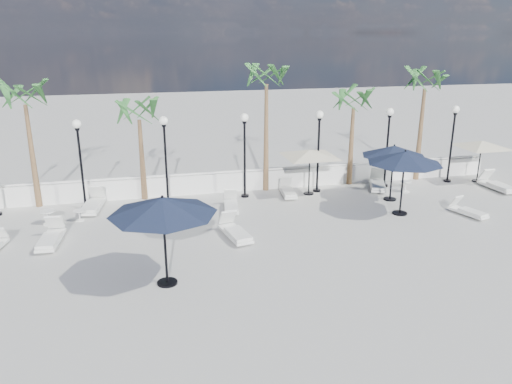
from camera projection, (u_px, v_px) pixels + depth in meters
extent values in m
plane|color=#A3A39E|center=(285.00, 255.00, 16.95)|extent=(100.00, 100.00, 0.00)
cube|color=silver|center=(240.00, 181.00, 23.76)|extent=(26.00, 0.30, 0.90)
cube|color=silver|center=(240.00, 171.00, 23.60)|extent=(26.00, 0.12, 0.08)
cylinder|color=black|center=(86.00, 207.00, 21.41)|extent=(0.36, 0.36, 0.10)
cylinder|color=black|center=(82.00, 169.00, 20.89)|extent=(0.10, 0.10, 3.50)
cylinder|color=black|center=(77.00, 129.00, 20.37)|extent=(0.18, 0.18, 0.10)
sphere|color=white|center=(77.00, 124.00, 20.31)|extent=(0.36, 0.36, 0.36)
cylinder|color=black|center=(168.00, 201.00, 22.18)|extent=(0.36, 0.36, 0.10)
cylinder|color=black|center=(166.00, 164.00, 21.66)|extent=(0.10, 0.10, 3.50)
cylinder|color=black|center=(164.00, 126.00, 21.14)|extent=(0.18, 0.18, 0.10)
sphere|color=white|center=(164.00, 121.00, 21.08)|extent=(0.36, 0.36, 0.36)
cylinder|color=black|center=(245.00, 196.00, 22.95)|extent=(0.36, 0.36, 0.10)
cylinder|color=black|center=(245.00, 160.00, 22.44)|extent=(0.10, 0.10, 3.50)
cylinder|color=black|center=(244.00, 122.00, 21.92)|extent=(0.18, 0.18, 0.10)
sphere|color=white|center=(244.00, 117.00, 21.85)|extent=(0.36, 0.36, 0.36)
cylinder|color=black|center=(317.00, 190.00, 23.73)|extent=(0.36, 0.36, 0.10)
cylinder|color=black|center=(318.00, 156.00, 23.21)|extent=(0.10, 0.10, 3.50)
cylinder|color=black|center=(320.00, 119.00, 22.69)|extent=(0.18, 0.18, 0.10)
sphere|color=white|center=(320.00, 115.00, 22.63)|extent=(0.36, 0.36, 0.36)
cylinder|color=black|center=(384.00, 185.00, 24.50)|extent=(0.36, 0.36, 0.10)
cylinder|color=black|center=(387.00, 152.00, 23.99)|extent=(0.10, 0.10, 3.50)
cylinder|color=black|center=(390.00, 116.00, 23.47)|extent=(0.18, 0.18, 0.10)
sphere|color=white|center=(390.00, 112.00, 23.40)|extent=(0.36, 0.36, 0.36)
cylinder|color=black|center=(447.00, 181.00, 25.28)|extent=(0.36, 0.36, 0.10)
cylinder|color=black|center=(451.00, 148.00, 24.76)|extent=(0.10, 0.10, 3.50)
cylinder|color=black|center=(455.00, 114.00, 24.24)|extent=(0.18, 0.18, 0.10)
sphere|color=white|center=(456.00, 109.00, 24.18)|extent=(0.36, 0.36, 0.36)
cone|color=brown|center=(33.00, 157.00, 21.05)|extent=(0.28, 0.28, 4.40)
cone|color=brown|center=(142.00, 160.00, 22.17)|extent=(0.28, 0.28, 3.60)
cone|color=brown|center=(266.00, 139.00, 23.21)|extent=(0.28, 0.28, 5.00)
cone|color=brown|center=(351.00, 147.00, 24.35)|extent=(0.28, 0.28, 3.80)
cone|color=brown|center=(420.00, 135.00, 25.05)|extent=(0.28, 0.28, 4.60)
cube|color=silver|center=(93.00, 206.00, 21.17)|extent=(0.98, 2.15, 0.11)
cube|color=silver|center=(91.00, 206.00, 20.86)|extent=(0.84, 1.48, 0.11)
cube|color=silver|center=(96.00, 191.00, 21.84)|extent=(0.71, 0.58, 0.65)
cube|color=silver|center=(51.00, 240.00, 17.74)|extent=(0.82, 2.01, 0.11)
cube|color=silver|center=(49.00, 240.00, 17.46)|extent=(0.72, 1.37, 0.11)
cube|color=silver|center=(55.00, 222.00, 18.37)|extent=(0.65, 0.51, 0.61)
cube|color=silver|center=(235.00, 234.00, 18.31)|extent=(1.01, 2.05, 0.11)
cube|color=silver|center=(238.00, 233.00, 18.04)|extent=(0.85, 1.41, 0.11)
cube|color=silver|center=(227.00, 217.00, 18.88)|extent=(0.69, 0.57, 0.61)
cube|color=silver|center=(288.00, 193.00, 23.08)|extent=(0.77, 1.80, 0.09)
cube|color=silver|center=(289.00, 192.00, 22.83)|extent=(0.67, 1.23, 0.09)
cube|color=silver|center=(285.00, 181.00, 23.65)|extent=(0.59, 0.47, 0.55)
cube|color=silver|center=(231.00, 207.00, 21.20)|extent=(0.84, 1.82, 0.09)
cube|color=silver|center=(231.00, 206.00, 20.95)|extent=(0.72, 1.26, 0.09)
cube|color=silver|center=(230.00, 194.00, 21.77)|extent=(0.61, 0.49, 0.55)
cube|color=silver|center=(377.00, 186.00, 24.08)|extent=(1.41, 2.12, 0.11)
cube|color=silver|center=(378.00, 185.00, 23.79)|extent=(1.11, 1.50, 0.11)
cube|color=silver|center=(377.00, 173.00, 24.72)|extent=(0.77, 0.69, 0.63)
cube|color=silver|center=(468.00, 212.00, 20.57)|extent=(1.01, 1.70, 0.09)
cube|color=silver|center=(473.00, 212.00, 20.36)|extent=(0.81, 1.19, 0.09)
cube|color=silver|center=(456.00, 201.00, 21.00)|extent=(0.60, 0.52, 0.50)
cube|color=silver|center=(497.00, 187.00, 23.93)|extent=(0.78, 2.02, 0.11)
cube|color=silver|center=(501.00, 186.00, 23.65)|extent=(0.70, 1.37, 0.11)
cube|color=silver|center=(486.00, 174.00, 24.54)|extent=(0.65, 0.50, 0.62)
cylinder|color=silver|center=(49.00, 224.00, 19.65)|extent=(0.45, 0.45, 0.03)
cylinder|color=silver|center=(48.00, 218.00, 19.58)|extent=(0.07, 0.07, 0.54)
cylinder|color=silver|center=(47.00, 211.00, 19.49)|extent=(0.58, 0.58, 0.03)
cylinder|color=silver|center=(80.00, 220.00, 20.04)|extent=(0.34, 0.34, 0.03)
cylinder|color=silver|center=(79.00, 216.00, 19.98)|extent=(0.05, 0.05, 0.41)
cylinder|color=silver|center=(79.00, 211.00, 19.91)|extent=(0.45, 0.45, 0.03)
cylinder|color=silver|center=(405.00, 191.00, 23.68)|extent=(0.42, 0.42, 0.03)
cylinder|color=silver|center=(405.00, 187.00, 23.60)|extent=(0.06, 0.06, 0.50)
cylinder|color=silver|center=(406.00, 181.00, 23.53)|extent=(0.54, 0.54, 0.03)
cylinder|color=black|center=(167.00, 283.00, 15.00)|extent=(0.61, 0.61, 0.07)
cylinder|color=black|center=(165.00, 243.00, 14.61)|extent=(0.08, 0.08, 2.68)
cone|color=black|center=(163.00, 206.00, 14.26)|extent=(3.17, 3.17, 0.49)
sphere|color=black|center=(162.00, 197.00, 14.17)|extent=(0.09, 0.09, 0.09)
cylinder|color=black|center=(390.00, 199.00, 22.55)|extent=(0.57, 0.57, 0.06)
cylinder|color=black|center=(392.00, 174.00, 22.19)|extent=(0.07, 0.07, 2.45)
cone|color=black|center=(394.00, 151.00, 21.87)|extent=(2.86, 2.86, 0.46)
sphere|color=black|center=(394.00, 145.00, 21.79)|extent=(0.08, 0.08, 0.08)
cylinder|color=black|center=(400.00, 213.00, 20.78)|extent=(0.61, 0.61, 0.07)
cylinder|color=black|center=(402.00, 184.00, 20.39)|extent=(0.08, 0.08, 2.62)
cone|color=black|center=(405.00, 157.00, 20.05)|extent=(3.05, 3.05, 0.49)
sphere|color=black|center=(405.00, 151.00, 19.97)|extent=(0.09, 0.09, 0.09)
cylinder|color=black|center=(309.00, 193.00, 23.34)|extent=(0.47, 0.47, 0.05)
cylinder|color=black|center=(309.00, 172.00, 23.03)|extent=(0.06, 0.06, 2.10)
pyramid|color=beige|center=(310.00, 150.00, 22.71)|extent=(4.65, 4.65, 0.32)
cylinder|color=black|center=(477.00, 181.00, 25.34)|extent=(0.48, 0.48, 0.06)
cylinder|color=black|center=(479.00, 162.00, 25.03)|extent=(0.06, 0.06, 2.07)
pyramid|color=beige|center=(482.00, 141.00, 24.71)|extent=(4.50, 4.50, 0.32)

